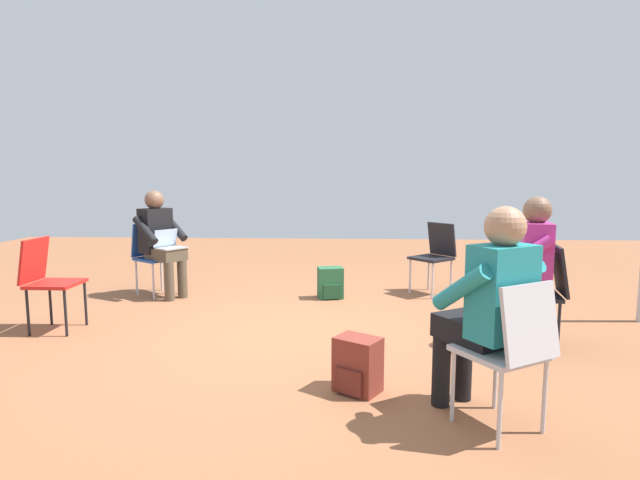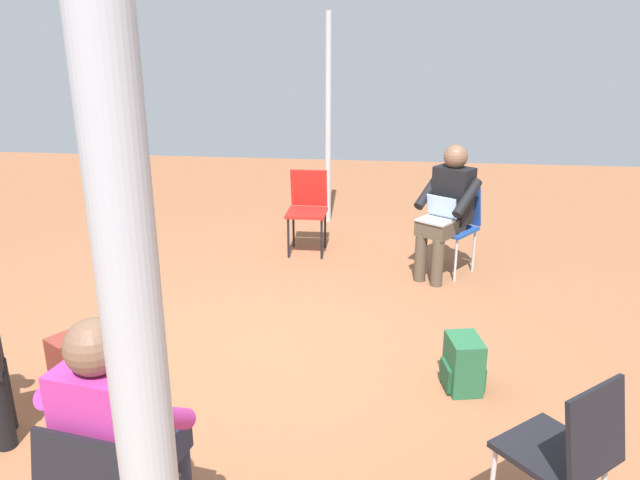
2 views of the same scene
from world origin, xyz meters
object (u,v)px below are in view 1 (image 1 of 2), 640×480
(chair_northwest, at_px, (153,253))
(backpack_by_empty_chair, at_px, (330,285))
(person_with_laptop, at_px, (161,238))
(backpack_near_laptop_user, at_px, (358,368))
(person_in_teal, at_px, (488,303))
(person_in_magenta, at_px, (522,263))
(chair_northeast, at_px, (435,253))
(chair_southeast, at_px, (511,345))
(chair_west, at_px, (48,277))
(chair_east, at_px, (543,288))

(chair_northwest, xyz_separation_m, backpack_by_empty_chair, (2.12, -0.11, -0.34))
(person_with_laptop, height_order, backpack_near_laptop_user, person_with_laptop)
(backpack_by_empty_chair, bearing_deg, person_in_teal, -71.44)
(person_in_magenta, xyz_separation_m, person_in_teal, (-0.64, -1.32, 0.00))
(chair_northeast, xyz_separation_m, person_in_teal, (-0.28, -3.19, 0.20))
(chair_southeast, xyz_separation_m, person_with_laptop, (-3.04, 3.04, 0.20))
(person_in_teal, distance_m, backpack_near_laptop_user, 0.96)
(chair_southeast, xyz_separation_m, chair_northeast, (0.19, 3.33, 0.00))
(person_with_laptop, relative_size, person_in_teal, 1.00)
(person_with_laptop, bearing_deg, person_in_teal, 80.51)
(chair_northwest, xyz_separation_m, chair_west, (-0.40, -1.46, 0.00))
(chair_northeast, bearing_deg, chair_southeast, 135.88)
(person_in_teal, height_order, backpack_near_laptop_user, person_in_teal)
(chair_east, distance_m, person_in_magenta, 0.26)
(chair_northeast, bearing_deg, chair_northwest, 52.41)
(chair_southeast, bearing_deg, person_with_laptop, 103.87)
(chair_southeast, bearing_deg, chair_northwest, 104.25)
(chair_northwest, distance_m, backpack_near_laptop_user, 3.56)
(person_in_teal, bearing_deg, chair_east, 26.82)
(chair_northwest, xyz_separation_m, person_in_teal, (3.09, -2.99, 0.20))
(chair_northeast, relative_size, person_with_laptop, 0.69)
(chair_northeast, relative_size, chair_east, 1.00)
(chair_northeast, relative_size, backpack_by_empty_chair, 2.36)
(chair_northwest, distance_m, person_in_magenta, 4.10)
(backpack_by_empty_chair, bearing_deg, chair_east, -41.93)
(chair_northeast, xyz_separation_m, backpack_by_empty_chair, (-1.24, -0.30, -0.34))
(person_in_magenta, relative_size, backpack_near_laptop_user, 3.44)
(chair_east, distance_m, person_in_teal, 1.53)
(chair_southeast, bearing_deg, chair_northeast, 55.64)
(chair_southeast, distance_m, person_with_laptop, 4.30)
(chair_northeast, height_order, chair_west, same)
(chair_southeast, relative_size, chair_west, 1.00)
(person_with_laptop, bearing_deg, chair_northeast, 130.11)
(person_in_teal, distance_m, backpack_by_empty_chair, 3.09)
(chair_northwest, relative_size, backpack_by_empty_chair, 2.36)
(chair_west, bearing_deg, chair_northeast, 113.61)
(chair_east, bearing_deg, chair_northwest, 76.73)
(chair_east, bearing_deg, chair_west, 97.16)
(chair_west, xyz_separation_m, backpack_by_empty_chair, (2.52, 1.36, -0.34))
(chair_northwest, relative_size, chair_east, 1.00)
(chair_west, relative_size, person_in_magenta, 0.69)
(person_in_teal, bearing_deg, person_with_laptop, 104.42)
(chair_west, xyz_separation_m, person_in_teal, (3.49, -1.53, 0.20))
(chair_southeast, xyz_separation_m, person_in_teal, (-0.09, 0.14, 0.20))
(chair_northeast, bearing_deg, person_in_teal, 134.20)
(chair_northwest, xyz_separation_m, person_with_laptop, (0.14, -0.10, 0.20))
(chair_southeast, relative_size, person_in_teal, 0.69)
(chair_west, height_order, chair_east, same)
(chair_west, bearing_deg, person_with_laptop, 158.38)
(chair_southeast, xyz_separation_m, chair_east, (0.72, 1.43, 0.00))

